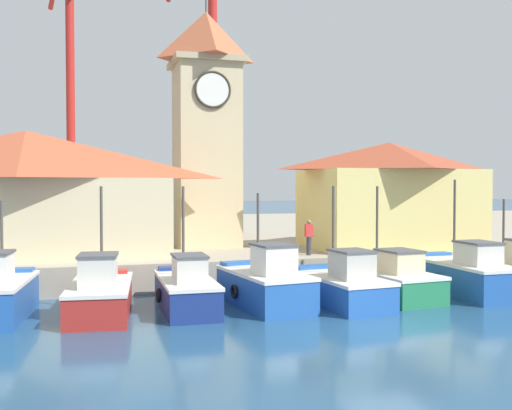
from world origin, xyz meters
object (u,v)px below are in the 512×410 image
at_px(fishing_boat_mid_left, 265,284).
at_px(fishing_boat_left_inner, 186,290).
at_px(clock_tower, 206,122).
at_px(port_crane_far, 70,114).
at_px(warehouse_right, 389,194).
at_px(fishing_boat_center, 341,286).
at_px(fishing_boat_left_outer, 100,294).
at_px(fishing_boat_mid_right, 387,280).
at_px(dock_worker_near_tower, 309,237).
at_px(fishing_boat_right_inner, 464,275).
at_px(port_crane_near, 211,105).
at_px(warehouse_left, 27,192).

bearing_deg(fishing_boat_mid_left, fishing_boat_left_inner, 175.91).
bearing_deg(clock_tower, port_crane_far, 123.73).
bearing_deg(warehouse_right, fishing_boat_center, -128.38).
relative_size(fishing_boat_left_outer, fishing_boat_center, 1.06).
relative_size(fishing_boat_mid_left, fishing_boat_center, 1.01).
bearing_deg(fishing_boat_center, fishing_boat_mid_left, 169.83).
bearing_deg(fishing_boat_mid_right, clock_tower, 118.34).
distance_m(fishing_boat_center, dock_worker_near_tower, 5.48).
height_order(fishing_boat_center, port_crane_far, port_crane_far).
bearing_deg(fishing_boat_mid_left, fishing_boat_left_outer, 178.94).
bearing_deg(fishing_boat_right_inner, fishing_boat_left_inner, 179.81).
bearing_deg(fishing_boat_center, port_crane_near, 95.27).
xyz_separation_m(fishing_boat_left_inner, fishing_boat_mid_right, (7.99, 0.29, -0.03)).
distance_m(fishing_boat_left_inner, fishing_boat_mid_right, 7.99).
relative_size(fishing_boat_mid_left, dock_worker_near_tower, 3.00).
bearing_deg(clock_tower, fishing_boat_mid_left, -89.29).
relative_size(fishing_boat_right_inner, warehouse_left, 0.42).
bearing_deg(warehouse_left, dock_worker_near_tower, -12.60).
relative_size(fishing_boat_left_inner, fishing_boat_right_inner, 0.93).
height_order(fishing_boat_mid_left, warehouse_right, warehouse_right).
bearing_deg(fishing_boat_left_outer, warehouse_left, 111.86).
relative_size(fishing_boat_mid_left, warehouse_left, 0.38).
bearing_deg(fishing_boat_left_inner, fishing_boat_mid_right, 2.11).
bearing_deg(port_crane_far, fishing_boat_left_inner, -78.08).
xyz_separation_m(fishing_boat_left_inner, fishing_boat_mid_left, (2.84, -0.20, 0.10)).
distance_m(warehouse_left, port_crane_near, 14.13).
height_order(fishing_boat_left_inner, clock_tower, clock_tower).
height_order(warehouse_right, port_crane_far, port_crane_far).
bearing_deg(fishing_boat_left_outer, port_crane_near, 66.09).
distance_m(fishing_boat_center, port_crane_far, 25.04).
bearing_deg(port_crane_near, port_crane_far, 149.86).
height_order(fishing_boat_left_outer, port_crane_near, port_crane_near).
relative_size(port_crane_near, dock_worker_near_tower, 13.31).
height_order(port_crane_far, dock_worker_near_tower, port_crane_far).
bearing_deg(port_crane_near, fishing_boat_center, -84.73).
height_order(warehouse_left, port_crane_near, port_crane_near).
xyz_separation_m(fishing_boat_center, warehouse_left, (-11.52, 8.00, 3.37)).
distance_m(warehouse_left, port_crane_far, 14.37).
bearing_deg(port_crane_near, fishing_boat_mid_left, -94.51).
bearing_deg(dock_worker_near_tower, port_crane_far, 123.60).
xyz_separation_m(clock_tower, port_crane_near, (1.39, 5.69, 1.69)).
bearing_deg(dock_worker_near_tower, fishing_boat_center, -97.87).
distance_m(warehouse_right, dock_worker_near_tower, 6.08).
xyz_separation_m(fishing_boat_center, warehouse_right, (6.01, 7.59, 3.26)).
relative_size(fishing_boat_right_inner, dock_worker_near_tower, 3.25).
distance_m(fishing_boat_left_inner, warehouse_left, 9.97).
distance_m(fishing_boat_mid_left, warehouse_right, 11.73).
bearing_deg(fishing_boat_right_inner, port_crane_far, 127.06).
xyz_separation_m(warehouse_right, port_crane_far, (-15.99, 13.79, 5.13)).
xyz_separation_m(fishing_boat_mid_left, warehouse_left, (-8.74, 7.50, 3.27)).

